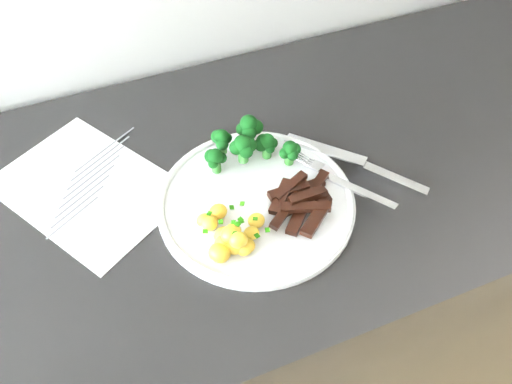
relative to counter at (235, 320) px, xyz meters
name	(u,v)px	position (x,y,z in m)	size (l,w,h in m)	color
counter	(235,320)	(0.00, 0.00, 0.00)	(2.43, 0.61, 0.91)	black
recipe_paper	(87,187)	(-0.20, 0.08, 0.46)	(0.31, 0.34, 0.00)	white
plate	(256,201)	(0.03, -0.05, 0.46)	(0.30, 0.30, 0.02)	white
broccoli	(248,142)	(0.05, 0.03, 0.50)	(0.15, 0.10, 0.06)	#2B6A24
potatoes	(230,237)	(-0.03, -0.11, 0.48)	(0.09, 0.09, 0.04)	gold
beef_strips	(301,199)	(0.09, -0.08, 0.48)	(0.13, 0.12, 0.03)	black
fork	(343,182)	(0.16, -0.07, 0.48)	(0.11, 0.17, 0.02)	silver
knife	(373,170)	(0.22, -0.06, 0.47)	(0.17, 0.20, 0.03)	silver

